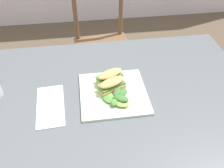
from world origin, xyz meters
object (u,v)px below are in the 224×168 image
(dining_table, at_px, (106,121))
(sandwich_half_front, at_px, (112,85))
(plate_lunch, at_px, (113,93))
(chair_wooden_far, at_px, (103,45))
(sandwich_half_back, at_px, (110,77))
(fork_on_napkin, at_px, (50,102))

(dining_table, relative_size, sandwich_half_front, 10.33)
(plate_lunch, bearing_deg, chair_wooden_far, 87.11)
(plate_lunch, bearing_deg, sandwich_half_front, 105.07)
(chair_wooden_far, xyz_separation_m, plate_lunch, (-0.04, -0.83, 0.30))
(dining_table, distance_m, sandwich_half_back, 0.19)
(dining_table, xyz_separation_m, plate_lunch, (0.03, 0.03, 0.13))
(sandwich_half_back, bearing_deg, chair_wooden_far, 86.50)
(plate_lunch, xyz_separation_m, sandwich_half_front, (-0.00, 0.01, 0.03))
(sandwich_half_back, relative_size, fork_on_napkin, 0.66)
(plate_lunch, relative_size, sandwich_half_back, 2.19)
(chair_wooden_far, height_order, sandwich_half_back, chair_wooden_far)
(plate_lunch, bearing_deg, dining_table, -137.84)
(dining_table, bearing_deg, chair_wooden_far, 84.96)
(plate_lunch, distance_m, fork_on_napkin, 0.25)
(plate_lunch, xyz_separation_m, sandwich_half_back, (-0.00, 0.07, 0.03))
(sandwich_half_back, bearing_deg, sandwich_half_front, -89.12)
(sandwich_half_front, relative_size, sandwich_half_back, 1.00)
(chair_wooden_far, bearing_deg, fork_on_napkin, -109.13)
(sandwich_half_back, bearing_deg, plate_lunch, -85.93)
(sandwich_half_back, bearing_deg, fork_on_napkin, -161.57)
(fork_on_napkin, bearing_deg, sandwich_half_front, 6.81)
(plate_lunch, bearing_deg, sandwich_half_back, 94.07)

